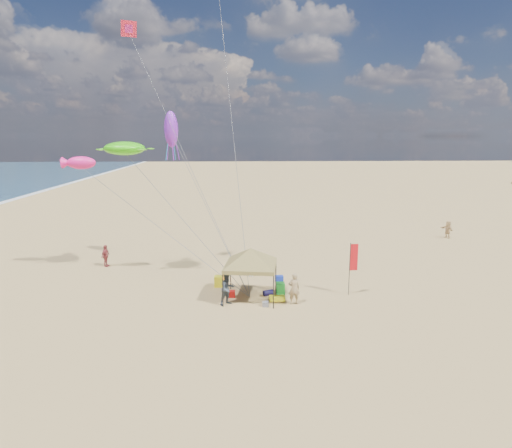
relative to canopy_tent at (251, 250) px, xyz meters
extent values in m
plane|color=tan|center=(0.45, -0.49, -2.97)|extent=(280.00, 280.00, 0.00)
cylinder|color=black|center=(-1.21, 1.62, -2.01)|extent=(0.06, 0.06, 1.90)
cylinder|color=black|center=(1.62, 1.21, -2.01)|extent=(0.06, 0.06, 1.90)
cylinder|color=black|center=(-1.62, -1.21, -2.01)|extent=(0.06, 0.06, 1.90)
cylinder|color=black|center=(1.21, -1.62, -2.01)|extent=(0.06, 0.06, 1.90)
cube|color=olive|center=(0.00, 0.00, -0.95)|extent=(3.34, 3.34, 0.23)
pyramid|color=olive|center=(0.00, 0.00, 0.12)|extent=(5.72, 5.72, 0.95)
cylinder|color=black|center=(5.96, 0.19, -1.33)|extent=(0.04, 0.04, 3.26)
cube|color=red|center=(6.20, 0.21, -0.58)|extent=(0.48, 0.05, 1.63)
cube|color=#BA120E|center=(-1.20, 0.24, -2.78)|extent=(0.54, 0.38, 0.38)
cube|color=#13289B|center=(2.01, 2.90, -2.78)|extent=(0.54, 0.38, 0.38)
cylinder|color=#0F0B34|center=(1.08, 0.34, -2.79)|extent=(0.69, 0.54, 0.36)
cylinder|color=orange|center=(-1.74, 3.08, -2.79)|extent=(0.54, 0.69, 0.36)
cube|color=#178023|center=(1.85, 0.63, -2.62)|extent=(0.50, 0.50, 0.70)
cube|color=#FDF61C|center=(-2.00, 2.10, -2.62)|extent=(0.50, 0.50, 0.70)
cube|color=slate|center=(0.78, -1.31, -2.83)|extent=(0.34, 0.30, 0.28)
cube|color=yellow|center=(1.52, -0.62, -2.77)|extent=(0.90, 0.50, 0.24)
imported|color=#A1865C|center=(2.44, -1.01, -2.03)|extent=(0.72, 0.51, 1.86)
imported|color=#3A444F|center=(-1.36, -0.92, -2.01)|extent=(1.17, 1.13, 1.91)
imported|color=beige|center=(0.18, 3.95, -2.20)|extent=(1.10, 0.81, 1.52)
imported|color=#9A3B3F|center=(-10.48, 6.83, -2.15)|extent=(0.63, 1.03, 1.63)
imported|color=tan|center=(19.23, 14.27, -2.13)|extent=(0.90, 1.62, 1.67)
ellipsoid|color=#38D50D|center=(-8.05, 4.62, 5.73)|extent=(2.87, 2.40, 0.89)
ellipsoid|color=#FF1E8A|center=(-11.08, 5.10, 4.78)|extent=(1.93, 0.97, 0.85)
ellipsoid|color=purple|center=(-5.35, 7.19, 6.99)|extent=(1.20, 1.20, 2.56)
cube|color=#FA2040|center=(-8.74, 10.80, 14.45)|extent=(1.27, 0.93, 1.07)
camera|label=1|loc=(-0.91, -23.84, 6.52)|focal=29.71mm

